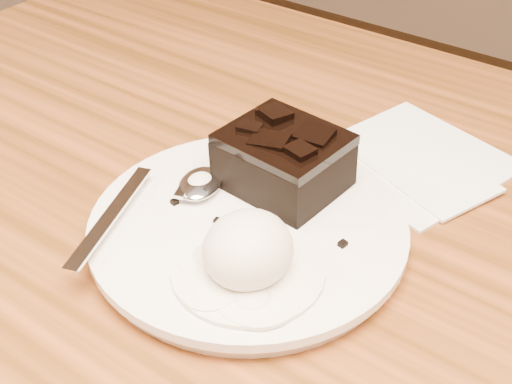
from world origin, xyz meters
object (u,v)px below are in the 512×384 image
Objects in this scene: spoon at (200,185)px; napkin at (412,158)px; brownie at (283,164)px; ice_cream_scoop at (248,249)px; plate at (248,231)px.

spoon is 1.28× the size of napkin.
brownie is at bearing -115.88° from napkin.
spoon is at bearing 148.77° from ice_cream_scoop.
plate is 3.74× the size of ice_cream_scoop.
brownie is at bearing 95.46° from plate.
spoon is 0.19m from napkin.
ice_cream_scoop is at bearing -50.73° from spoon.
brownie reaches higher than napkin.
brownie is 1.37× the size of ice_cream_scoop.
brownie is at bearing 23.80° from spoon.
ice_cream_scoop reaches higher than spoon.
napkin is (0.06, 0.12, -0.04)m from brownie.
spoon is (-0.08, 0.05, -0.02)m from ice_cream_scoop.
brownie is 0.07m from spoon.
brownie is 0.48× the size of spoon.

